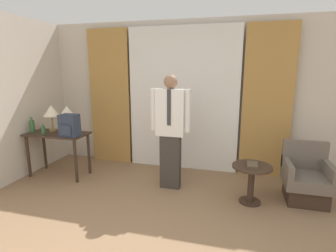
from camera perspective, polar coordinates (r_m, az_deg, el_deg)
wall_back at (r=4.90m, az=3.51°, el=6.53°), size 10.00×0.06×2.70m
curtain_sheer_center at (r=4.78m, az=3.20°, el=5.67°), size 2.01×0.06×2.58m
curtain_drape_left at (r=5.27m, az=-12.52°, el=6.01°), size 0.81×0.06×2.58m
curtain_drape_right at (r=4.71m, az=20.78°, el=4.78°), size 0.81×0.06×2.58m
desk at (r=4.92m, az=-22.88°, el=-2.94°), size 1.05×0.52×0.76m
table_lamp_left at (r=5.00m, az=-24.06°, el=2.88°), size 0.27×0.27×0.46m
table_lamp_right at (r=4.81m, az=-21.14°, el=2.79°), size 0.27×0.27×0.46m
bottle_near_edge at (r=4.88m, az=-25.51°, el=-0.81°), size 0.07×0.07×0.17m
bottle_by_lamp at (r=5.12m, az=-27.46°, el=0.00°), size 0.08×0.08×0.26m
backpack at (r=4.54m, az=-20.69°, el=0.08°), size 0.29×0.24×0.36m
person at (r=3.99m, az=0.51°, el=-0.42°), size 0.62×0.21×1.76m
armchair at (r=4.27m, az=27.80°, el=-10.32°), size 0.61×0.62×0.82m
side_table at (r=3.87m, az=17.70°, el=-10.67°), size 0.54×0.54×0.55m
book at (r=3.80m, az=17.87°, el=-8.02°), size 0.14×0.23×0.03m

